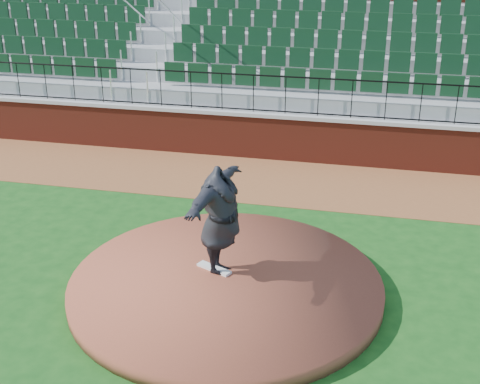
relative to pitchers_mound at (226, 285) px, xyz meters
name	(u,v)px	position (x,y,z in m)	size (l,w,h in m)	color
ground	(222,291)	(-0.08, 0.00, -0.12)	(90.00, 90.00, 0.00)	#154814
warning_track	(274,180)	(-0.08, 5.40, -0.12)	(34.00, 3.20, 0.01)	brown
field_wall	(284,138)	(-0.08, 7.00, 0.47)	(34.00, 0.35, 1.20)	maroon
wall_cap	(285,115)	(-0.08, 7.00, 1.12)	(34.00, 0.45, 0.10)	#B7B7B7
wall_railing	(285,95)	(-0.08, 7.00, 1.67)	(34.00, 0.05, 1.00)	black
seating_stands	(300,57)	(-0.08, 9.72, 2.18)	(34.00, 5.10, 4.60)	gray
concourse_wall	(312,27)	(-0.08, 12.52, 2.62)	(34.00, 0.50, 5.50)	maroon
pitchers_mound	(226,285)	(0.00, 0.00, 0.00)	(5.56, 5.56, 0.25)	brown
pitching_rubber	(214,269)	(-0.29, 0.28, 0.15)	(0.69, 0.17, 0.05)	white
pitcher	(220,220)	(-0.15, 0.25, 1.15)	(2.51, 0.68, 2.05)	black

